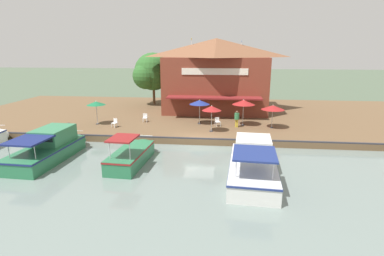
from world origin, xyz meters
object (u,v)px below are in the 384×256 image
at_px(cafe_chair_beside_entrance, 218,121).
at_px(tree_downstream_bank, 151,73).
at_px(patio_umbrella_mid_patio_right, 273,107).
at_px(motorboat_distant_upstream, 134,154).
at_px(patio_umbrella_far_corner, 212,108).
at_px(motorboat_far_downstream, 52,147).
at_px(mooring_post, 69,128).
at_px(waterfront_restaurant, 216,74).
at_px(patio_umbrella_by_entrance, 244,102).
at_px(cafe_chair_far_corner_seat, 115,122).
at_px(cafe_chair_facing_river, 145,117).
at_px(person_near_entrance, 237,117).
at_px(motorboat_mid_row, 253,161).
at_px(patio_umbrella_mid_patio_left, 200,102).
at_px(patio_umbrella_near_quay_edge, 96,103).

xyz_separation_m(cafe_chair_beside_entrance, tree_downstream_bank, (-11.35, -9.21, 3.81)).
bearing_deg(patio_umbrella_mid_patio_right, motorboat_distant_upstream, -51.26).
xyz_separation_m(patio_umbrella_mid_patio_right, motorboat_distant_upstream, (8.77, -10.93, -1.92)).
bearing_deg(patio_umbrella_far_corner, motorboat_far_downstream, -60.25).
bearing_deg(mooring_post, waterfront_restaurant, 136.00).
height_order(patio_umbrella_by_entrance, motorboat_distant_upstream, patio_umbrella_by_entrance).
bearing_deg(tree_downstream_bank, cafe_chair_far_corner_seat, -2.83).
relative_size(cafe_chair_facing_river, motorboat_distant_upstream, 0.14).
bearing_deg(tree_downstream_bank, waterfront_restaurant, 71.98).
bearing_deg(person_near_entrance, cafe_chair_far_corner_seat, -83.80).
bearing_deg(motorboat_mid_row, motorboat_distant_upstream, -98.01).
distance_m(motorboat_far_downstream, motorboat_mid_row, 14.60).
bearing_deg(mooring_post, cafe_chair_facing_river, 134.69).
bearing_deg(patio_umbrella_mid_patio_left, motorboat_distant_upstream, -22.18).
xyz_separation_m(motorboat_distant_upstream, mooring_post, (-4.58, -7.19, 0.46)).
xyz_separation_m(patio_umbrella_by_entrance, tree_downstream_bank, (-10.75, -11.68, 1.99)).
bearing_deg(motorboat_mid_row, tree_downstream_bank, -151.40).
height_order(waterfront_restaurant, motorboat_distant_upstream, waterfront_restaurant).
bearing_deg(patio_umbrella_mid_patio_right, motorboat_mid_row, -15.11).
bearing_deg(motorboat_distant_upstream, patio_umbrella_mid_patio_right, 128.74).
xyz_separation_m(waterfront_restaurant, mooring_post, (12.89, -12.45, -3.85)).
bearing_deg(waterfront_restaurant, tree_downstream_bank, -108.02).
height_order(patio_umbrella_near_quay_edge, patio_umbrella_mid_patio_right, patio_umbrella_near_quay_edge).
relative_size(cafe_chair_beside_entrance, cafe_chair_far_corner_seat, 1.00).
height_order(patio_umbrella_by_entrance, person_near_entrance, patio_umbrella_by_entrance).
height_order(patio_umbrella_far_corner, mooring_post, patio_umbrella_far_corner).
bearing_deg(patio_umbrella_far_corner, cafe_chair_far_corner_seat, -93.61).
distance_m(patio_umbrella_mid_patio_right, cafe_chair_beside_entrance, 5.39).
relative_size(patio_umbrella_near_quay_edge, cafe_chair_beside_entrance, 2.77).
relative_size(patio_umbrella_near_quay_edge, motorboat_distant_upstream, 0.39).
height_order(patio_umbrella_mid_patio_right, motorboat_distant_upstream, patio_umbrella_mid_patio_right).
xyz_separation_m(cafe_chair_facing_river, motorboat_mid_row, (11.12, 10.01, -0.22)).
height_order(patio_umbrella_mid_patio_left, cafe_chair_far_corner_seat, patio_umbrella_mid_patio_left).
bearing_deg(patio_umbrella_far_corner, patio_umbrella_near_quay_edge, -97.88).
height_order(patio_umbrella_near_quay_edge, cafe_chair_far_corner_seat, patio_umbrella_near_quay_edge).
distance_m(patio_umbrella_far_corner, motorboat_distant_upstream, 8.88).
height_order(patio_umbrella_far_corner, motorboat_mid_row, patio_umbrella_far_corner).
bearing_deg(tree_downstream_bank, mooring_post, -13.40).
xyz_separation_m(cafe_chair_far_corner_seat, person_near_entrance, (-1.27, 11.68, 0.52)).
bearing_deg(cafe_chair_facing_river, patio_umbrella_mid_patio_left, 86.74).
relative_size(waterfront_restaurant, tree_downstream_bank, 1.80).
bearing_deg(cafe_chair_facing_river, patio_umbrella_by_entrance, 87.71).
bearing_deg(mooring_post, cafe_chair_far_corner_seat, 132.67).
xyz_separation_m(patio_umbrella_near_quay_edge, mooring_post, (3.87, -0.94, -1.60)).
bearing_deg(motorboat_far_downstream, cafe_chair_beside_entrance, 125.79).
bearing_deg(motorboat_distant_upstream, tree_downstream_bank, -170.36).
xyz_separation_m(cafe_chair_far_corner_seat, tree_downstream_bank, (-12.86, 0.64, 3.81)).
bearing_deg(person_near_entrance, cafe_chair_facing_river, -97.55).
bearing_deg(patio_umbrella_mid_patio_left, waterfront_restaurant, 170.38).
height_order(motorboat_mid_row, mooring_post, motorboat_mid_row).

